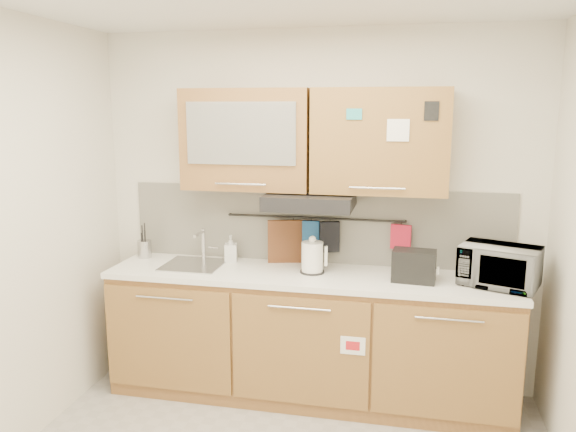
% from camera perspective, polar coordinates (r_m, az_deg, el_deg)
% --- Properties ---
extents(wall_back, '(3.20, 0.00, 3.20)m').
position_cam_1_polar(wall_back, '(4.13, 2.85, 0.47)').
color(wall_back, silver).
rests_on(wall_back, ground).
extents(base_cabinet, '(2.80, 0.64, 0.88)m').
position_cam_1_polar(base_cabinet, '(4.10, 2.01, -12.69)').
color(base_cabinet, olive).
rests_on(base_cabinet, floor).
extents(countertop, '(2.82, 0.62, 0.04)m').
position_cam_1_polar(countertop, '(3.93, 2.06, -6.09)').
color(countertop, white).
rests_on(countertop, base_cabinet).
extents(backsplash, '(2.80, 0.02, 0.56)m').
position_cam_1_polar(backsplash, '(4.14, 2.81, -0.92)').
color(backsplash, silver).
rests_on(backsplash, countertop).
extents(upper_cabinets, '(1.82, 0.37, 0.70)m').
position_cam_1_polar(upper_cabinets, '(3.89, 2.43, 7.71)').
color(upper_cabinets, olive).
rests_on(upper_cabinets, wall_back).
extents(range_hood, '(0.60, 0.46, 0.10)m').
position_cam_1_polar(range_hood, '(3.87, 2.26, 1.56)').
color(range_hood, black).
rests_on(range_hood, upper_cabinets).
extents(sink, '(0.42, 0.40, 0.26)m').
position_cam_1_polar(sink, '(4.16, -9.52, -4.89)').
color(sink, silver).
rests_on(sink, countertop).
extents(utensil_rail, '(1.30, 0.02, 0.02)m').
position_cam_1_polar(utensil_rail, '(4.09, 2.73, -0.21)').
color(utensil_rail, black).
rests_on(utensil_rail, backsplash).
extents(utensil_crock, '(0.13, 0.13, 0.27)m').
position_cam_1_polar(utensil_crock, '(4.44, -14.36, -3.22)').
color(utensil_crock, '#ACACB0').
rests_on(utensil_crock, countertop).
extents(kettle, '(0.19, 0.18, 0.26)m').
position_cam_1_polar(kettle, '(3.91, 2.50, -4.29)').
color(kettle, white).
rests_on(kettle, countertop).
extents(toaster, '(0.29, 0.19, 0.21)m').
position_cam_1_polar(toaster, '(3.80, 12.68, -4.93)').
color(toaster, black).
rests_on(toaster, countertop).
extents(microwave, '(0.56, 0.47, 0.26)m').
position_cam_1_polar(microwave, '(3.86, 20.68, -4.78)').
color(microwave, '#999999').
rests_on(microwave, countertop).
extents(soap_bottle, '(0.11, 0.11, 0.20)m').
position_cam_1_polar(soap_bottle, '(4.21, -5.84, -3.30)').
color(soap_bottle, '#999999').
rests_on(soap_bottle, countertop).
extents(cutting_board, '(0.37, 0.12, 0.46)m').
position_cam_1_polar(cutting_board, '(4.16, 0.52, -3.55)').
color(cutting_board, brown).
rests_on(cutting_board, utensil_rail).
extents(oven_mitt, '(0.13, 0.04, 0.21)m').
position_cam_1_polar(oven_mitt, '(4.10, 2.32, -1.91)').
color(oven_mitt, '#1E4F89').
rests_on(oven_mitt, utensil_rail).
extents(dark_pouch, '(0.15, 0.09, 0.22)m').
position_cam_1_polar(dark_pouch, '(4.09, 4.25, -2.13)').
color(dark_pouch, black).
rests_on(dark_pouch, utensil_rail).
extents(pot_holder, '(0.15, 0.05, 0.18)m').
position_cam_1_polar(pot_holder, '(4.05, 11.38, -2.11)').
color(pot_holder, '#B3172F').
rests_on(pot_holder, utensil_rail).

